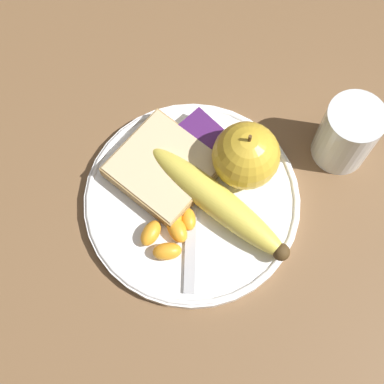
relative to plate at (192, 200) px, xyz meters
The scene contains 15 objects.
ground_plane 0.01m from the plate, ahead, with size 3.00×3.00×0.00m, color brown.
plate is the anchor object (origin of this frame).
juice_glass 0.19m from the plate, 66.53° to the left, with size 0.06×0.06×0.09m.
apple 0.08m from the plate, 77.09° to the left, with size 0.08×0.08×0.08m.
banana 0.04m from the plate, 25.16° to the left, with size 0.20×0.05×0.04m.
bread_slice 0.05m from the plate, behind, with size 0.12×0.11×0.02m.
fork 0.01m from the plate, 135.73° to the left, with size 0.15×0.15×0.00m.
jam_packet 0.08m from the plate, 127.59° to the left, with size 0.05×0.04×0.02m.
orange_segment_0 0.03m from the plate, 91.54° to the right, with size 0.04×0.03×0.02m.
orange_segment_1 0.03m from the plate, 51.77° to the right, with size 0.03×0.03×0.01m.
orange_segment_2 0.03m from the plate, 126.03° to the right, with size 0.03×0.02×0.01m.
orange_segment_3 0.07m from the plate, 66.78° to the right, with size 0.03×0.04×0.02m.
orange_segment_4 0.06m from the plate, 88.50° to the right, with size 0.03×0.04×0.02m.
orange_segment_5 0.04m from the plate, 66.85° to the right, with size 0.04×0.03×0.02m.
orange_segment_6 0.05m from the plate, 140.81° to the right, with size 0.04×0.03×0.02m.
Camera 1 is at (0.15, -0.15, 0.58)m, focal length 50.00 mm.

